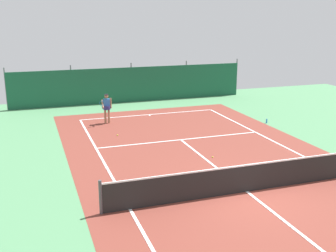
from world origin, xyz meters
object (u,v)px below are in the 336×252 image
(tennis_net, at_px, (248,178))
(water_bottle, at_px, (267,121))
(tennis_ball_near_player, at_px, (213,157))
(tennis_ball_midcourt, at_px, (117,135))
(parked_car, at_px, (120,84))
(tennis_player, at_px, (107,106))

(tennis_net, bearing_deg, water_bottle, 54.11)
(tennis_ball_near_player, relative_size, tennis_ball_midcourt, 1.00)
(tennis_net, relative_size, parked_car, 2.35)
(tennis_player, bearing_deg, parked_car, -102.05)
(tennis_player, xyz_separation_m, parked_car, (2.45, 7.79, -0.12))
(parked_car, xyz_separation_m, water_bottle, (6.01, -10.65, -0.72))
(tennis_ball_midcourt, xyz_separation_m, water_bottle, (8.45, -0.25, 0.09))
(tennis_net, xyz_separation_m, tennis_ball_midcourt, (-2.75, 8.12, -0.48))
(tennis_player, distance_m, tennis_ball_near_player, 7.88)
(tennis_net, height_order, parked_car, parked_car)
(tennis_player, xyz_separation_m, water_bottle, (8.46, -2.86, -0.84))
(tennis_ball_near_player, xyz_separation_m, parked_car, (-0.68, 14.96, 0.81))
(parked_car, bearing_deg, tennis_net, -85.34)
(tennis_player, height_order, tennis_ball_midcourt, tennis_player)
(tennis_ball_midcourt, bearing_deg, tennis_ball_near_player, -55.63)
(tennis_net, bearing_deg, tennis_ball_near_player, 84.15)
(tennis_player, xyz_separation_m, tennis_ball_midcourt, (0.01, -2.61, -0.93))
(tennis_net, xyz_separation_m, tennis_ball_near_player, (0.36, 3.56, -0.48))
(tennis_net, xyz_separation_m, tennis_player, (-2.76, 10.73, 0.45))
(tennis_player, relative_size, tennis_ball_near_player, 24.85)
(parked_car, bearing_deg, tennis_ball_near_player, -83.72)
(parked_car, height_order, water_bottle, parked_car)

